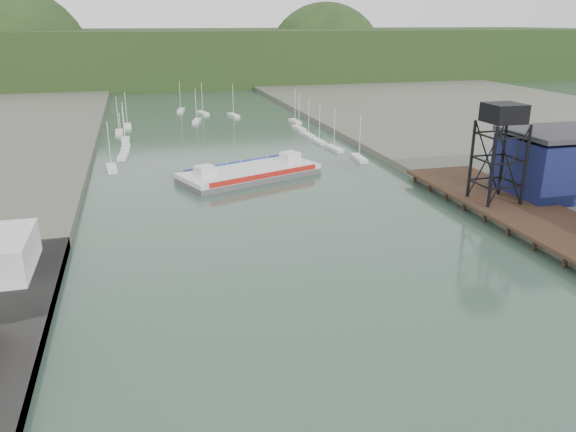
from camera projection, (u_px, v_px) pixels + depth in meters
east_pier at (557, 227)px, 82.32m from camera, size 14.00×70.00×2.45m
lift_tower at (503, 119)px, 89.15m from camera, size 6.50×6.50×16.00m
blue_shed at (565, 163)px, 97.47m from camera, size 20.50×14.50×11.30m
marina_sailboats at (217, 133)px, 159.03m from camera, size 57.71×92.65×0.90m
distant_hills at (165, 60)px, 303.28m from camera, size 500.00×120.00×80.00m
chain_ferry at (250, 173)px, 114.29m from camera, size 30.45×20.75×4.07m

